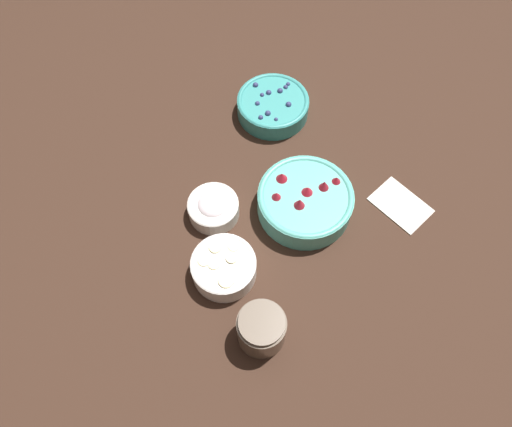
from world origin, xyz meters
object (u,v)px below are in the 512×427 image
at_px(bowl_bananas, 224,267).
at_px(bowl_cream, 213,207).
at_px(bowl_blueberries, 273,105).
at_px(bowl_strawberries, 305,200).
at_px(jar_chocolate, 261,329).

xyz_separation_m(bowl_bananas, bowl_cream, (-0.15, 0.02, -0.00)).
distance_m(bowl_blueberries, bowl_cream, 0.33).
height_order(bowl_strawberries, bowl_blueberries, bowl_strawberries).
bearing_deg(bowl_cream, jar_chocolate, 3.82).
relative_size(bowl_bananas, bowl_cream, 1.19).
height_order(bowl_strawberries, bowl_cream, bowl_strawberries).
distance_m(bowl_bananas, jar_chocolate, 0.16).
bearing_deg(bowl_strawberries, bowl_blueberries, 176.52).
xyz_separation_m(bowl_strawberries, jar_chocolate, (0.25, -0.18, 0.01)).
height_order(bowl_strawberries, jar_chocolate, jar_chocolate).
xyz_separation_m(bowl_cream, jar_chocolate, (0.30, 0.02, 0.02)).
distance_m(bowl_strawberries, jar_chocolate, 0.31).
bearing_deg(bowl_blueberries, bowl_strawberries, -3.48).
relative_size(bowl_blueberries, jar_chocolate, 1.87).
bearing_deg(bowl_blueberries, jar_chocolate, -20.08).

